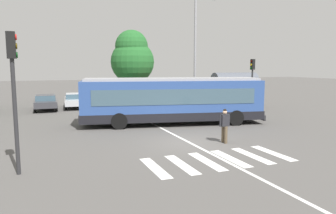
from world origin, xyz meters
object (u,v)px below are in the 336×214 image
at_px(traffic_light_near_corner, 13,81).
at_px(bus_stop_shelter, 235,81).
at_px(parked_car_teal, 134,98).
at_px(city_transit_bus, 173,100).
at_px(parked_car_charcoal, 46,101).
at_px(parked_car_white, 182,96).
at_px(twin_arm_street_lamp, 195,41).
at_px(parked_car_red, 157,97).
at_px(background_tree_right, 132,57).
at_px(parked_car_silver, 75,100).
at_px(parked_car_champagne, 105,99).
at_px(traffic_light_far_corner, 252,76).
at_px(pedestrian_crossing_street, 225,124).

height_order(traffic_light_near_corner, bus_stop_shelter, traffic_light_near_corner).
bearing_deg(parked_car_teal, city_transit_bus, -91.92).
bearing_deg(parked_car_teal, parked_car_charcoal, -177.40).
relative_size(parked_car_charcoal, bus_stop_shelter, 1.02).
height_order(parked_car_teal, parked_car_white, same).
distance_m(bus_stop_shelter, twin_arm_street_lamp, 5.96).
distance_m(parked_car_red, background_tree_right, 6.11).
height_order(traffic_light_near_corner, twin_arm_street_lamp, twin_arm_street_lamp).
xyz_separation_m(bus_stop_shelter, twin_arm_street_lamp, (-4.71, -1.03, 3.51)).
xyz_separation_m(parked_car_charcoal, parked_car_teal, (8.09, 0.37, 0.00)).
xyz_separation_m(parked_car_charcoal, twin_arm_street_lamp, (11.96, -5.26, 5.16)).
distance_m(parked_car_silver, parked_car_white, 10.89).
height_order(parked_car_red, traffic_light_near_corner, traffic_light_near_corner).
distance_m(parked_car_charcoal, traffic_light_near_corner, 17.82).
bearing_deg(background_tree_right, bus_stop_shelter, -50.79).
bearing_deg(parked_car_champagne, bus_stop_shelter, -19.72).
relative_size(traffic_light_near_corner, traffic_light_far_corner, 1.12).
relative_size(parked_car_charcoal, traffic_light_near_corner, 0.91).
xyz_separation_m(parked_car_teal, twin_arm_street_lamp, (3.87, -5.62, 5.16)).
relative_size(parked_car_silver, parked_car_champagne, 1.01).
bearing_deg(city_transit_bus, traffic_light_far_corner, 21.84).
relative_size(parked_car_white, background_tree_right, 0.59).
xyz_separation_m(traffic_light_far_corner, twin_arm_street_lamp, (-4.69, 1.65, 2.93)).
bearing_deg(background_tree_right, city_transit_bus, -95.65).
distance_m(city_transit_bus, traffic_light_far_corner, 9.72).
relative_size(pedestrian_crossing_street, traffic_light_near_corner, 0.35).
height_order(pedestrian_crossing_street, traffic_light_near_corner, traffic_light_near_corner).
relative_size(parked_car_charcoal, parked_car_red, 0.97).
distance_m(parked_car_charcoal, parked_car_white, 13.46).
height_order(parked_car_champagne, traffic_light_near_corner, traffic_light_near_corner).
bearing_deg(city_transit_bus, twin_arm_street_lamp, 51.00).
distance_m(traffic_light_near_corner, background_tree_right, 24.81).
bearing_deg(parked_car_red, city_transit_bus, -104.48).
bearing_deg(pedestrian_crossing_street, parked_car_red, 81.75).
height_order(city_transit_bus, parked_car_charcoal, city_transit_bus).
relative_size(parked_car_silver, traffic_light_near_corner, 0.93).
distance_m(parked_car_silver, parked_car_red, 8.01).
height_order(parked_car_champagne, bus_stop_shelter, bus_stop_shelter).
bearing_deg(parked_car_white, parked_car_champagne, -174.84).
bearing_deg(twin_arm_street_lamp, pedestrian_crossing_street, -109.17).
xyz_separation_m(traffic_light_far_corner, bus_stop_shelter, (0.01, 2.68, -0.57)).
distance_m(pedestrian_crossing_street, twin_arm_street_lamp, 12.67).
height_order(parked_car_white, background_tree_right, background_tree_right).
height_order(city_transit_bus, parked_car_champagne, city_transit_bus).
relative_size(parked_car_charcoal, twin_arm_street_lamp, 0.46).
bearing_deg(parked_car_white, bus_stop_shelter, -56.48).
distance_m(parked_car_silver, bus_stop_shelter, 15.00).
bearing_deg(parked_car_teal, parked_car_champagne, -170.89).
bearing_deg(parked_car_charcoal, parked_car_white, 2.75).
distance_m(city_transit_bus, parked_car_champagne, 10.73).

